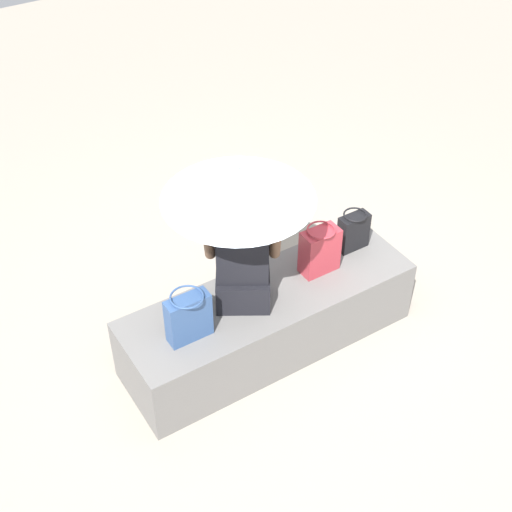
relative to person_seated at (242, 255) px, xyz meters
The scene contains 7 objects.
ground_plane 0.89m from the person_seated, 10.81° to the right, with size 14.00×14.00×0.00m, color #9E9384.
stone_bench 0.65m from the person_seated, 10.81° to the right, with size 2.01×0.63×0.48m, color slate.
person_seated is the anchor object (origin of this frame).
parasol 0.51m from the person_seated, 93.19° to the left, with size 0.91×0.91×1.03m.
handbag_black 0.63m from the person_seated, ahead, with size 0.26×0.19×0.35m.
tote_bag_canvas 0.50m from the person_seated, 167.68° to the right, with size 0.28×0.21×0.34m.
shoulder_bag_spare 0.97m from the person_seated, ahead, with size 0.22×0.16×0.29m.
Camera 1 is at (-1.93, -2.90, 3.75)m, focal length 51.14 mm.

